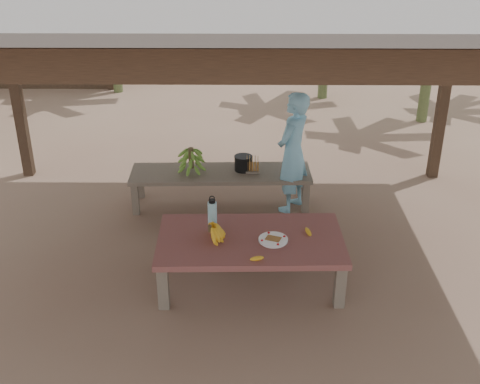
{
  "coord_description": "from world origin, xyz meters",
  "views": [
    {
      "loc": [
        0.22,
        -5.32,
        3.45
      ],
      "look_at": [
        0.16,
        0.12,
        0.8
      ],
      "focal_mm": 45.0,
      "sensor_mm": 36.0,
      "label": 1
    }
  ],
  "objects_px": {
    "work_table": "(251,244)",
    "plate": "(273,240)",
    "woman": "(293,153)",
    "bench": "(221,176)",
    "water_flask": "(212,213)",
    "ripe_banana_bunch": "(210,232)",
    "cooking_pot": "(243,163)"
  },
  "relations": [
    {
      "from": "work_table",
      "to": "woman",
      "type": "xyz_separation_m",
      "value": [
        0.51,
        1.6,
        0.31
      ]
    },
    {
      "from": "work_table",
      "to": "plate",
      "type": "height_order",
      "value": "plate"
    },
    {
      "from": "work_table",
      "to": "plate",
      "type": "relative_size",
      "value": 6.45
    },
    {
      "from": "water_flask",
      "to": "cooking_pot",
      "type": "relative_size",
      "value": 1.57
    },
    {
      "from": "plate",
      "to": "work_table",
      "type": "bearing_deg",
      "value": 162.24
    },
    {
      "from": "water_flask",
      "to": "woman",
      "type": "bearing_deg",
      "value": 56.77
    },
    {
      "from": "work_table",
      "to": "ripe_banana_bunch",
      "type": "bearing_deg",
      "value": -176.7
    },
    {
      "from": "work_table",
      "to": "water_flask",
      "type": "xyz_separation_m",
      "value": [
        -0.38,
        0.24,
        0.21
      ]
    },
    {
      "from": "cooking_pot",
      "to": "work_table",
      "type": "bearing_deg",
      "value": -87.36
    },
    {
      "from": "bench",
      "to": "plate",
      "type": "bearing_deg",
      "value": -73.62
    },
    {
      "from": "work_table",
      "to": "bench",
      "type": "distance_m",
      "value": 1.72
    },
    {
      "from": "work_table",
      "to": "plate",
      "type": "xyz_separation_m",
      "value": [
        0.22,
        -0.07,
        0.08
      ]
    },
    {
      "from": "bench",
      "to": "cooking_pot",
      "type": "xyz_separation_m",
      "value": [
        0.28,
        0.05,
        0.15
      ]
    },
    {
      "from": "plate",
      "to": "woman",
      "type": "relative_size",
      "value": 0.19
    },
    {
      "from": "work_table",
      "to": "bench",
      "type": "relative_size",
      "value": 0.82
    },
    {
      "from": "bench",
      "to": "ripe_banana_bunch",
      "type": "height_order",
      "value": "ripe_banana_bunch"
    },
    {
      "from": "work_table",
      "to": "bench",
      "type": "bearing_deg",
      "value": 100.52
    },
    {
      "from": "bench",
      "to": "cooking_pot",
      "type": "bearing_deg",
      "value": 8.2
    },
    {
      "from": "ripe_banana_bunch",
      "to": "work_table",
      "type": "bearing_deg",
      "value": 4.76
    },
    {
      "from": "ripe_banana_bunch",
      "to": "cooking_pot",
      "type": "height_order",
      "value": "ripe_banana_bunch"
    },
    {
      "from": "water_flask",
      "to": "woman",
      "type": "distance_m",
      "value": 1.63
    },
    {
      "from": "work_table",
      "to": "woman",
      "type": "relative_size",
      "value": 1.23
    },
    {
      "from": "ripe_banana_bunch",
      "to": "woman",
      "type": "distance_m",
      "value": 1.87
    },
    {
      "from": "water_flask",
      "to": "work_table",
      "type": "bearing_deg",
      "value": -32.03
    },
    {
      "from": "ripe_banana_bunch",
      "to": "cooking_pot",
      "type": "xyz_separation_m",
      "value": [
        0.31,
        1.76,
        -0.04
      ]
    },
    {
      "from": "plate",
      "to": "cooking_pot",
      "type": "bearing_deg",
      "value": 99.34
    },
    {
      "from": "plate",
      "to": "ripe_banana_bunch",
      "type": "bearing_deg",
      "value": 176.51
    },
    {
      "from": "plate",
      "to": "woman",
      "type": "distance_m",
      "value": 1.71
    },
    {
      "from": "plate",
      "to": "cooking_pot",
      "type": "height_order",
      "value": "cooking_pot"
    },
    {
      "from": "bench",
      "to": "plate",
      "type": "height_order",
      "value": "plate"
    },
    {
      "from": "bench",
      "to": "plate",
      "type": "distance_m",
      "value": 1.85
    },
    {
      "from": "water_flask",
      "to": "woman",
      "type": "height_order",
      "value": "woman"
    }
  ]
}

